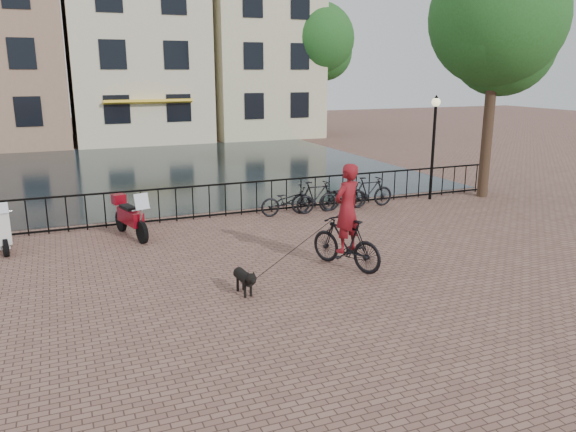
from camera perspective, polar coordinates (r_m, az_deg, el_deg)
name	(u,v)px	position (r m, az deg, el deg)	size (l,w,h in m)	color
ground	(352,320)	(10.20, 6.52, -10.49)	(100.00, 100.00, 0.00)	brown
canal_water	(169,169)	(26.12, -12.04, 4.71)	(20.00, 20.00, 0.00)	black
railing	(225,200)	(17.11, -6.37, 1.62)	(20.00, 0.05, 1.02)	black
canal_house_mid	(134,45)	(38.42, -15.40, 16.39)	(8.00, 9.50, 11.80)	beige
canal_house_right	(253,36)	(40.30, -3.57, 17.82)	(7.00, 9.00, 13.30)	#C3B991
tree_near_right	(497,18)	(20.68, 20.51, 18.30)	(4.48, 4.48, 8.24)	black
tree_far_right	(318,39)	(38.82, 3.08, 17.51)	(4.76, 4.76, 8.76)	black
lamp_post	(434,130)	(19.66, 14.63, 8.45)	(0.30, 0.30, 3.45)	black
cyclist	(347,223)	(12.46, 5.97, -0.67)	(1.31, 2.08, 2.76)	black
dog	(244,280)	(11.19, -4.49, -6.53)	(0.34, 0.85, 0.56)	black
motorcycle	(130,212)	(15.39, -15.74, 0.35)	(0.92, 1.94, 1.35)	maroon
parked_bike_0	(288,201)	(17.14, -0.02, 1.55)	(0.60, 1.72, 0.90)	black
parked_bike_1	(316,197)	(17.51, 2.86, 1.97)	(0.47, 1.66, 1.00)	black
parked_bike_2	(343,196)	(17.93, 5.61, 2.06)	(0.60, 1.72, 0.90)	black
parked_bike_3	(369,192)	(18.38, 8.24, 2.44)	(0.47, 1.66, 1.00)	black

